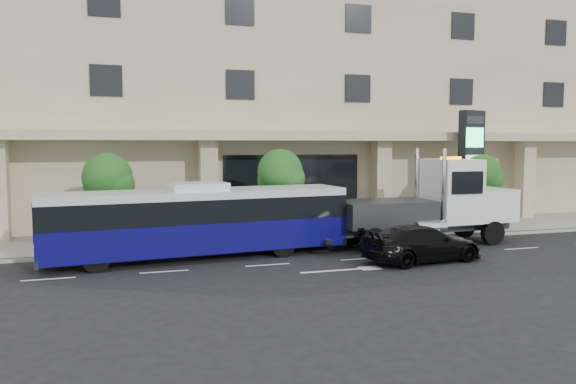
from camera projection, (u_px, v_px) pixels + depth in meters
The scene contains 11 objects.
ground at pixel (347, 252), 24.68m from camera, with size 120.00×120.00×0.00m, color black.
sidewalk at pixel (309, 233), 29.44m from camera, with size 120.00×6.00×0.15m, color gray.
curb at pixel (330, 243), 26.58m from camera, with size 120.00×0.30×0.15m, color gray.
convention_center at pixel (260, 68), 38.53m from camera, with size 60.00×17.60×20.00m.
tree_left at pixel (108, 181), 24.93m from camera, with size 2.27×2.20×4.22m.
tree_mid at pixel (281, 175), 27.25m from camera, with size 2.28×2.20×4.38m.
tree_right at pixel (483, 176), 30.63m from camera, with size 2.10×2.00×4.04m.
city_bus at pixel (199, 220), 23.28m from camera, with size 12.71×3.90×3.17m.
tow_truck at pixel (434, 205), 26.56m from camera, with size 10.01×2.75×4.56m.
black_sedan at pixel (422, 244), 22.68m from camera, with size 2.07×5.10×1.48m, color black.
signage_pylon at pixel (471, 167), 31.64m from camera, with size 1.71×1.01×6.49m.
Camera 1 is at (-9.60, -22.55, 4.74)m, focal length 35.00 mm.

